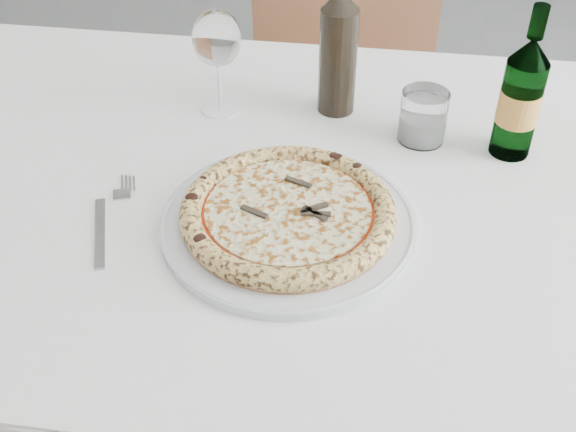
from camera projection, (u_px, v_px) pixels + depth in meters
name	position (u px, v px, depth m)	size (l,w,h in m)	color
dining_table	(299.00, 227.00, 1.11)	(1.55, 0.94, 0.76)	brown
chair_far	(342.00, 71.00, 1.78)	(0.50, 0.50, 0.93)	brown
plate	(288.00, 222.00, 0.97)	(0.35, 0.35, 0.02)	silver
pizza	(288.00, 212.00, 0.96)	(0.29, 0.29, 0.03)	tan
fork	(107.00, 220.00, 0.99)	(0.06, 0.20, 0.00)	#93959C
wine_glass	(217.00, 41.00, 1.14)	(0.08, 0.08, 0.18)	white
tumbler	(423.00, 120.00, 1.13)	(0.07, 0.07, 0.08)	white
beer_bottle	(521.00, 98.00, 1.06)	(0.06, 0.06, 0.24)	#24552A
wine_bottle	(338.00, 50.00, 1.15)	(0.06, 0.06, 0.25)	black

